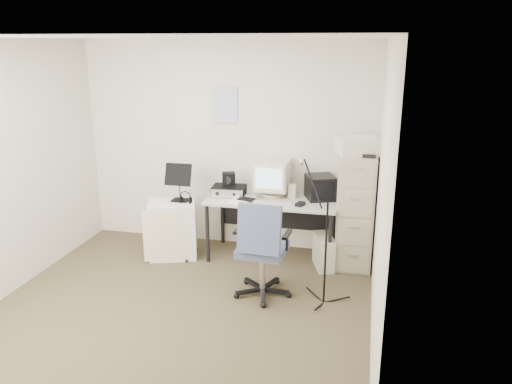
% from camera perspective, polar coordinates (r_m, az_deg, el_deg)
% --- Properties ---
extents(floor, '(3.60, 3.60, 0.01)m').
position_cam_1_polar(floor, '(4.94, -8.97, -13.41)').
color(floor, '#3B3426').
rests_on(floor, ground).
extents(ceiling, '(3.60, 3.60, 0.01)m').
position_cam_1_polar(ceiling, '(4.28, -10.55, 17.00)').
color(ceiling, white).
rests_on(ceiling, ground).
extents(wall_back, '(3.60, 0.02, 2.50)m').
position_cam_1_polar(wall_back, '(6.10, -3.25, 5.29)').
color(wall_back, beige).
rests_on(wall_back, ground).
extents(wall_front, '(3.60, 0.02, 2.50)m').
position_cam_1_polar(wall_front, '(2.98, -23.10, -8.74)').
color(wall_front, beige).
rests_on(wall_front, ground).
extents(wall_right, '(0.02, 3.60, 2.50)m').
position_cam_1_polar(wall_right, '(4.12, 14.09, -0.87)').
color(wall_right, beige).
rests_on(wall_right, ground).
extents(wall_calendar, '(0.30, 0.02, 0.44)m').
position_cam_1_polar(wall_calendar, '(6.02, -3.55, 9.95)').
color(wall_calendar, white).
rests_on(wall_calendar, wall_back).
extents(filing_cabinet, '(0.40, 0.60, 1.30)m').
position_cam_1_polar(filing_cabinet, '(5.72, 11.34, -2.05)').
color(filing_cabinet, '#ABA28E').
rests_on(filing_cabinet, floor).
extents(printer, '(0.55, 0.46, 0.18)m').
position_cam_1_polar(printer, '(5.47, 11.76, 5.13)').
color(printer, beige).
rests_on(printer, filing_cabinet).
extents(desk, '(1.50, 0.70, 0.73)m').
position_cam_1_polar(desk, '(5.88, 1.86, -4.14)').
color(desk, '#B0B2A3').
rests_on(desk, floor).
extents(crt_monitor, '(0.39, 0.41, 0.42)m').
position_cam_1_polar(crt_monitor, '(5.82, 1.93, 1.60)').
color(crt_monitor, beige).
rests_on(crt_monitor, desk).
extents(crt_tv, '(0.40, 0.41, 0.27)m').
position_cam_1_polar(crt_tv, '(5.76, 7.34, 0.55)').
color(crt_tv, black).
rests_on(crt_tv, desk).
extents(desk_speaker, '(0.09, 0.09, 0.16)m').
position_cam_1_polar(desk_speaker, '(5.77, 4.15, 0.10)').
color(desk_speaker, beige).
rests_on(desk_speaker, desk).
extents(keyboard, '(0.43, 0.29, 0.02)m').
position_cam_1_polar(keyboard, '(5.58, 1.86, -1.21)').
color(keyboard, beige).
rests_on(keyboard, desk).
extents(mouse, '(0.11, 0.14, 0.04)m').
position_cam_1_polar(mouse, '(5.52, 5.07, -1.37)').
color(mouse, black).
rests_on(mouse, desk).
extents(radio_receiver, '(0.41, 0.31, 0.11)m').
position_cam_1_polar(radio_receiver, '(5.88, -3.11, 0.17)').
color(radio_receiver, black).
rests_on(radio_receiver, desk).
extents(radio_speaker, '(0.19, 0.18, 0.15)m').
position_cam_1_polar(radio_speaker, '(5.89, -3.14, 1.51)').
color(radio_speaker, black).
rests_on(radio_speaker, radio_receiver).
extents(papers, '(0.29, 0.34, 0.02)m').
position_cam_1_polar(papers, '(5.67, -1.54, -0.91)').
color(papers, white).
rests_on(papers, desk).
extents(pc_tower, '(0.29, 0.44, 0.37)m').
position_cam_1_polar(pc_tower, '(5.73, 7.73, -6.78)').
color(pc_tower, beige).
rests_on(pc_tower, floor).
extents(office_chair, '(0.63, 0.63, 1.02)m').
position_cam_1_polar(office_chair, '(4.96, 0.75, -6.37)').
color(office_chair, '#444E6D').
rests_on(office_chair, floor).
extents(side_cart, '(0.65, 0.58, 0.67)m').
position_cam_1_polar(side_cart, '(6.01, -9.46, -4.19)').
color(side_cart, silver).
rests_on(side_cart, floor).
extents(music_stand, '(0.34, 0.23, 0.46)m').
position_cam_1_polar(music_stand, '(5.87, -8.74, 1.16)').
color(music_stand, black).
rests_on(music_stand, side_cart).
extents(headphones, '(0.20, 0.20, 0.03)m').
position_cam_1_polar(headphones, '(5.83, -8.05, -0.81)').
color(headphones, black).
rests_on(headphones, side_cart).
extents(mic_stand, '(0.03, 0.03, 1.37)m').
position_cam_1_polar(mic_stand, '(4.80, 8.04, -5.18)').
color(mic_stand, black).
rests_on(mic_stand, floor).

